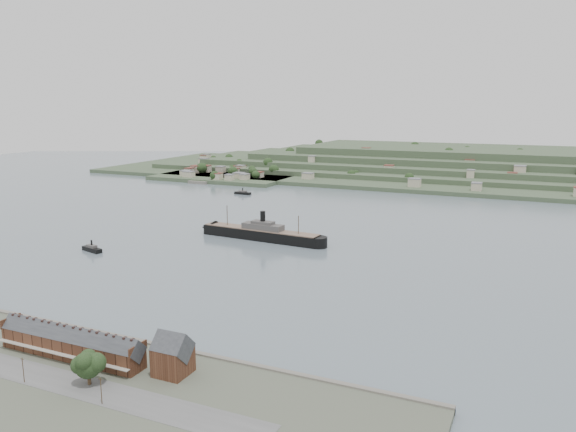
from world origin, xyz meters
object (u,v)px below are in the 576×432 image
at_px(terrace_row, 71,343).
at_px(fig_tree, 88,364).
at_px(steamship, 258,233).
at_px(tugboat, 92,249).
at_px(gabled_building, 173,355).

xyz_separation_m(terrace_row, fig_tree, (18.99, -12.19, 1.82)).
bearing_deg(steamship, tugboat, -137.99).
height_order(terrace_row, tugboat, terrace_row).
bearing_deg(tugboat, terrace_row, -49.11).
distance_m(gabled_building, fig_tree, 24.61).
distance_m(terrace_row, fig_tree, 22.63).
bearing_deg(terrace_row, gabled_building, 6.12).
xyz_separation_m(gabled_building, steamship, (-60.62, 173.66, -4.14)).
bearing_deg(gabled_building, terrace_row, -173.88).
bearing_deg(tugboat, gabled_building, -38.72).
xyz_separation_m(terrace_row, steamship, (-23.12, 177.68, -2.80)).
height_order(terrace_row, fig_tree, terrace_row).
bearing_deg(tugboat, fig_tree, -46.95).
xyz_separation_m(steamship, tugboat, (-73.45, -66.17, -2.39)).
distance_m(tugboat, fig_tree, 169.43).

